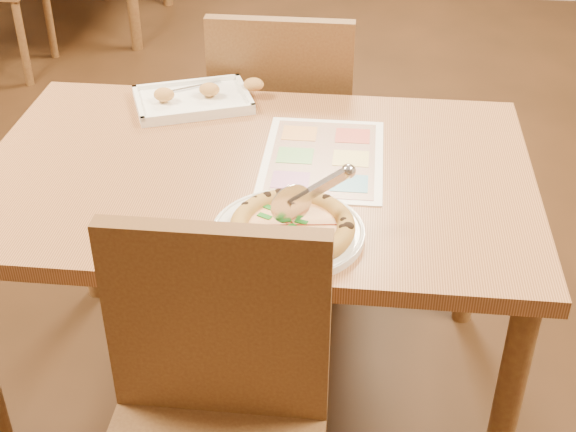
# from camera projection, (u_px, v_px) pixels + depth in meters

# --- Properties ---
(dining_table) EXTENTS (1.30, 0.85, 0.72)m
(dining_table) POSITION_uv_depth(u_px,v_px,m) (256.00, 199.00, 1.93)
(dining_table) COLOR #A36B41
(dining_table) RESTS_ON ground
(chair_near) EXTENTS (0.42, 0.42, 0.47)m
(chair_near) POSITION_uv_depth(u_px,v_px,m) (211.00, 405.00, 1.47)
(chair_near) COLOR brown
(chair_near) RESTS_ON ground
(chair_far) EXTENTS (0.42, 0.42, 0.47)m
(chair_far) POSITION_uv_depth(u_px,v_px,m) (284.00, 113.00, 2.47)
(chair_far) COLOR brown
(chair_far) RESTS_ON ground
(plate) EXTENTS (0.40, 0.40, 0.02)m
(plate) POSITION_uv_depth(u_px,v_px,m) (288.00, 233.00, 1.65)
(plate) COLOR white
(plate) RESTS_ON dining_table
(pizza) EXTENTS (0.26, 0.26, 0.04)m
(pizza) POSITION_uv_depth(u_px,v_px,m) (292.00, 227.00, 1.63)
(pizza) COLOR #BC8C40
(pizza) RESTS_ON plate
(pizza_cutter) EXTENTS (0.16, 0.10, 0.10)m
(pizza_cutter) POSITION_uv_depth(u_px,v_px,m) (310.00, 194.00, 1.62)
(pizza_cutter) COLOR silver
(pizza_cutter) RESTS_ON pizza
(appetizer_tray) EXTENTS (0.36, 0.30, 0.06)m
(appetizer_tray) POSITION_uv_depth(u_px,v_px,m) (196.00, 99.00, 2.16)
(appetizer_tray) COLOR white
(appetizer_tray) RESTS_ON dining_table
(menu) EXTENTS (0.29, 0.40, 0.00)m
(menu) POSITION_uv_depth(u_px,v_px,m) (323.00, 158.00, 1.92)
(menu) COLOR white
(menu) RESTS_ON dining_table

